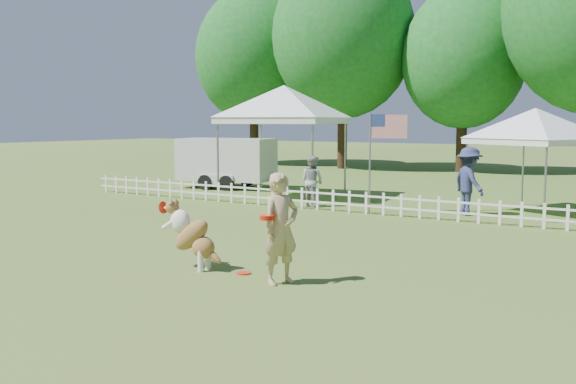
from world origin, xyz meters
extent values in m
plane|color=#3B5F1E|center=(0.00, 0.00, 0.00)|extent=(120.00, 120.00, 0.00)
imported|color=tan|center=(1.33, -0.42, 0.85)|extent=(0.60, 0.72, 1.70)
cylinder|color=red|center=(0.47, -0.22, 0.01)|extent=(0.24, 0.24, 0.02)
imported|color=#9B9CA0|center=(-2.75, 7.58, 0.74)|extent=(0.83, 0.70, 1.49)
imported|color=navy|center=(1.63, 8.24, 0.90)|extent=(1.31, 1.28, 1.80)
camera|label=1|loc=(6.53, -8.47, 2.47)|focal=40.00mm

